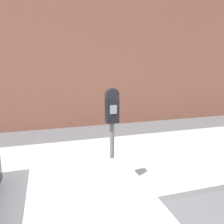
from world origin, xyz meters
TOP-DOWN VIEW (x-y plane):
  - sidewalk at (0.00, 2.20)m, footprint 24.00×2.80m
  - building_facade at (0.00, 5.38)m, footprint 24.00×0.30m
  - parking_meter at (-0.54, 1.26)m, footprint 0.19×0.14m

SIDE VIEW (x-z plane):
  - sidewalk at x=0.00m, z-range 0.00..0.11m
  - parking_meter at x=-0.54m, z-range 0.42..1.99m
  - building_facade at x=0.00m, z-range 0.00..5.93m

